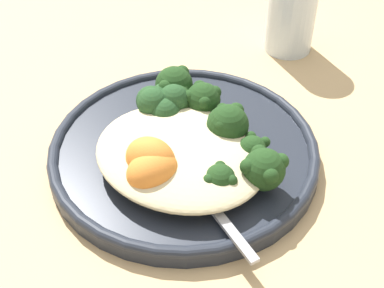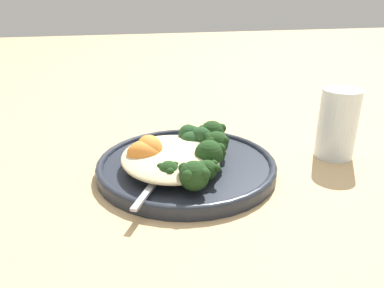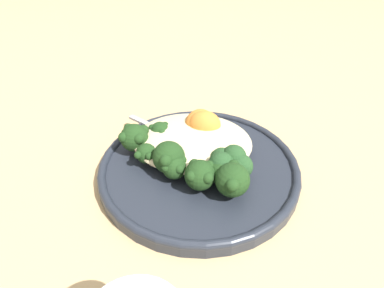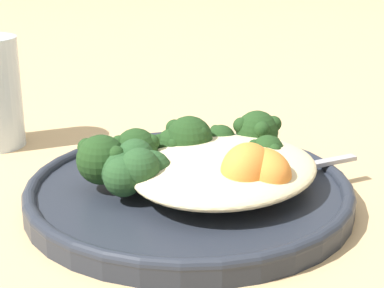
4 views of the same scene
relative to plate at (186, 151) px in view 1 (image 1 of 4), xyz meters
name	(u,v)px [view 1 (image 1 of 4)]	position (x,y,z in m)	size (l,w,h in m)	color
ground_plane	(191,151)	(0.00, -0.01, -0.01)	(4.00, 4.00, 0.00)	tan
plate	(186,151)	(0.00, 0.00, 0.00)	(0.28, 0.28, 0.02)	#232833
quinoa_mound	(180,154)	(-0.01, 0.03, 0.02)	(0.18, 0.15, 0.03)	beige
broccoli_stalk_0	(207,172)	(-0.05, 0.04, 0.02)	(0.09, 0.05, 0.03)	#9EBC66
broccoli_stalk_1	(256,168)	(-0.09, 0.01, 0.03)	(0.12, 0.04, 0.04)	#9EBC66
broccoli_stalk_2	(234,149)	(-0.05, -0.01, 0.02)	(0.11, 0.07, 0.03)	#9EBC66
broccoli_stalk_3	(219,129)	(-0.03, -0.02, 0.03)	(0.08, 0.10, 0.04)	#9EBC66
broccoli_stalk_4	(212,128)	(-0.02, -0.02, 0.02)	(0.06, 0.10, 0.03)	#9EBC66
broccoli_stalk_5	(196,111)	(0.01, -0.03, 0.03)	(0.04, 0.13, 0.04)	#9EBC66
broccoli_stalk_6	(176,108)	(0.03, -0.03, 0.03)	(0.06, 0.09, 0.04)	#9EBC66
broccoli_stalk_7	(174,93)	(0.04, -0.05, 0.03)	(0.09, 0.12, 0.04)	#9EBC66
sweet_potato_chunk_0	(153,172)	(-0.01, 0.07, 0.03)	(0.05, 0.04, 0.04)	orange
sweet_potato_chunk_1	(147,158)	(0.01, 0.06, 0.03)	(0.05, 0.04, 0.04)	orange
kale_tuft	(161,103)	(0.05, -0.02, 0.03)	(0.06, 0.06, 0.04)	#234723
spoon	(203,194)	(-0.05, 0.05, 0.01)	(0.11, 0.07, 0.01)	#A3A3A8
water_glass	(289,7)	(0.01, -0.26, 0.05)	(0.07, 0.07, 0.12)	silver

